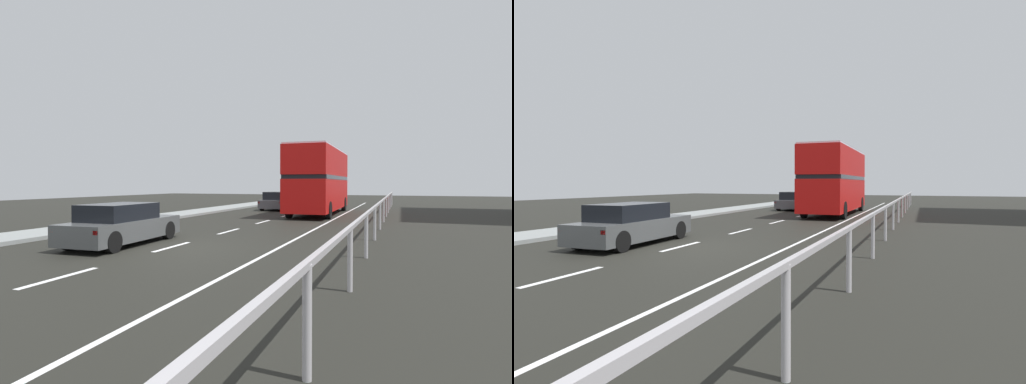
% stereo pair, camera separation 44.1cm
% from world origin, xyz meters
% --- Properties ---
extents(ground_plane, '(75.92, 120.00, 0.10)m').
position_xyz_m(ground_plane, '(0.00, 0.00, -0.05)').
color(ground_plane, black).
extents(near_sidewalk_kerb, '(2.31, 80.00, 0.14)m').
position_xyz_m(near_sidewalk_kerb, '(-6.27, 0.00, 0.07)').
color(near_sidewalk_kerb, gray).
rests_on(near_sidewalk_kerb, ground).
extents(lane_paint_markings, '(3.37, 46.00, 0.01)m').
position_xyz_m(lane_paint_markings, '(1.94, 8.88, 0.00)').
color(lane_paint_markings, silver).
rests_on(lane_paint_markings, ground).
extents(bridge_side_railing, '(0.10, 42.00, 1.22)m').
position_xyz_m(bridge_side_railing, '(5.91, 9.00, 0.98)').
color(bridge_side_railing, '#B0ACB0').
rests_on(bridge_side_railing, ground).
extents(double_decker_bus_red, '(2.73, 10.28, 4.28)m').
position_xyz_m(double_decker_bus_red, '(1.71, 15.04, 2.29)').
color(double_decker_bus_red, red).
rests_on(double_decker_bus_red, ground).
extents(hatchback_car_near, '(1.92, 4.53, 1.35)m').
position_xyz_m(hatchback_car_near, '(-1.83, -0.09, 0.65)').
color(hatchback_car_near, '#484B4B').
rests_on(hatchback_car_near, ground).
extents(sedan_car_ahead, '(1.91, 4.22, 1.38)m').
position_xyz_m(sedan_car_ahead, '(-2.10, 18.15, 0.66)').
color(sedan_car_ahead, '#4B4B4F').
rests_on(sedan_car_ahead, ground).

